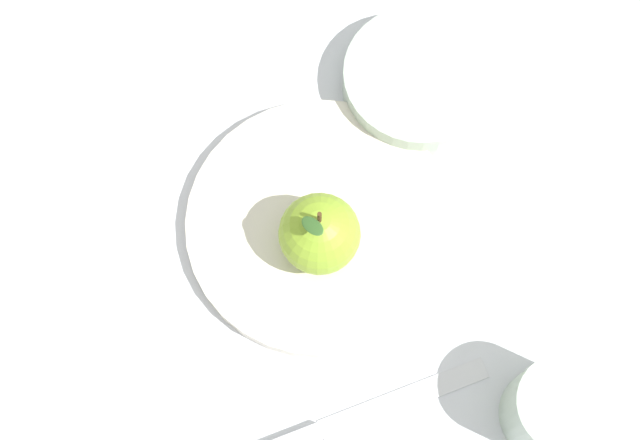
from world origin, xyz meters
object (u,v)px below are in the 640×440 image
at_px(cup, 554,413).
at_px(knife, 337,424).
at_px(apple, 320,234).
at_px(side_bowl, 419,79).
at_px(dinner_plate, 320,224).

height_order(cup, knife, cup).
relative_size(apple, cup, 1.12).
bearing_deg(knife, side_bowl, -160.68).
bearing_deg(side_bowl, apple, 3.64).
xyz_separation_m(apple, cup, (0.02, 0.23, -0.01)).
bearing_deg(cup, apple, -95.02).
bearing_deg(knife, cup, 124.77).
height_order(dinner_plate, knife, dinner_plate).
relative_size(dinner_plate, knife, 1.23).
distance_m(dinner_plate, cup, 0.25).
distance_m(apple, knife, 0.16).
bearing_deg(side_bowl, dinner_plate, -0.42).
distance_m(apple, cup, 0.23).
bearing_deg(side_bowl, knife, 19.32).
height_order(dinner_plate, side_bowl, side_bowl).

